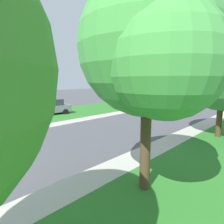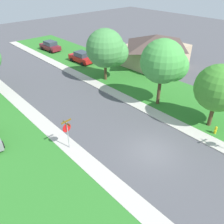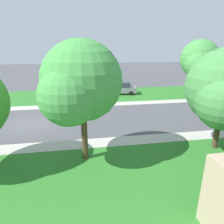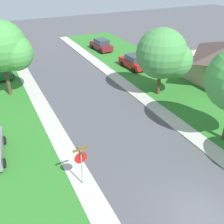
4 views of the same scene
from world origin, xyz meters
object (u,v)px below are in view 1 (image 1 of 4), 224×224
car_green_near_corner (147,99)px  tree_across_right (126,73)px  car_grey_far_down_street (51,107)px  tree_across_left (152,50)px  stop_sign_far_corner (19,107)px  car_blue_behind_trees (166,96)px

car_green_near_corner → tree_across_right: (0.37, -5.72, 3.95)m
car_grey_far_down_street → tree_across_left: tree_across_left is taller
tree_across_left → tree_across_right: 20.31m
tree_across_right → stop_sign_far_corner: bearing=-82.6°
stop_sign_far_corner → tree_across_right: size_ratio=0.37×
stop_sign_far_corner → car_blue_behind_trees: stop_sign_far_corner is taller
car_grey_far_down_street → tree_across_left: bearing=-19.2°
car_green_near_corner → car_blue_behind_trees: bearing=96.8°
car_green_near_corner → tree_across_left: (13.81, -20.94, 3.83)m
stop_sign_far_corner → car_grey_far_down_street: size_ratio=0.62×
car_grey_far_down_street → tree_across_right: (2.89, 9.52, 3.95)m
car_blue_behind_trees → car_grey_far_down_street: bearing=-93.9°
stop_sign_far_corner → tree_across_right: 15.15m
stop_sign_far_corner → car_blue_behind_trees: 28.55m
stop_sign_far_corner → car_grey_far_down_street: stop_sign_far_corner is taller
car_green_near_corner → tree_across_right: 6.96m
car_blue_behind_trees → tree_across_left: (14.75, -28.83, 3.83)m
stop_sign_far_corner → tree_across_left: tree_across_left is taller
car_grey_far_down_street → tree_across_left: (16.34, -5.70, 3.83)m
car_grey_far_down_street → car_blue_behind_trees: same height
car_grey_far_down_street → tree_across_right: tree_across_right is taller
car_grey_far_down_street → car_green_near_corner: same height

